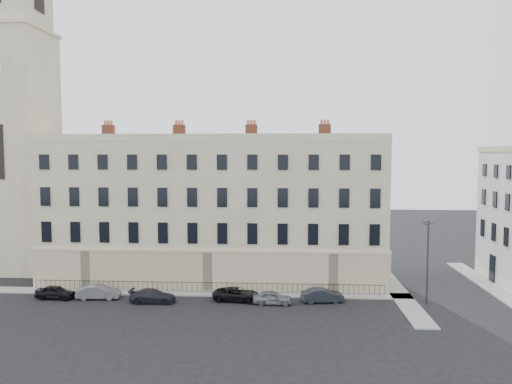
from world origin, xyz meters
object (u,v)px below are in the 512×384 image
car_c (153,296)px  car_f (322,295)px  car_a (56,292)px  car_b (99,292)px  car_e (272,298)px  car_d (237,294)px  streetlamp (427,258)px

car_c → car_f: (15.78, 1.01, 0.03)m
car_a → car_b: (4.12, 0.20, 0.03)m
car_b → car_c: bearing=-103.7°
car_e → car_a: bearing=90.3°
car_b → car_d: 13.22m
car_c → car_d: bearing=-83.2°
car_b → car_a: bearing=87.8°
car_a → car_f: car_f is taller
car_e → streetlamp: streetlamp is taller
car_f → car_c: bearing=85.9°
car_e → streetlamp: size_ratio=0.47×
car_d → car_f: car_f is taller
car_a → streetlamp: streetlamp is taller
car_b → car_f: (21.25, 0.17, -0.02)m
car_a → car_e: car_a is taller
car_b → streetlamp: 30.97m
car_d → streetlamp: 17.92m
car_b → car_f: car_b is taller
car_b → streetlamp: (30.76, 0.11, 3.63)m
car_c → car_f: 15.81m
car_a → car_e: size_ratio=1.03×
car_c → streetlamp: 25.57m
car_d → car_e: car_d is taller
car_e → car_f: car_f is taller
car_a → streetlamp: bearing=-85.3°
car_c → car_e: 11.14m
car_a → car_e: (20.73, -0.51, -0.02)m
car_c → streetlamp: bearing=-88.4°
car_e → streetlamp: 14.64m
car_d → car_f: size_ratio=1.13×
car_c → streetlamp: (25.28, 0.95, 3.68)m
car_a → car_d: car_a is taller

